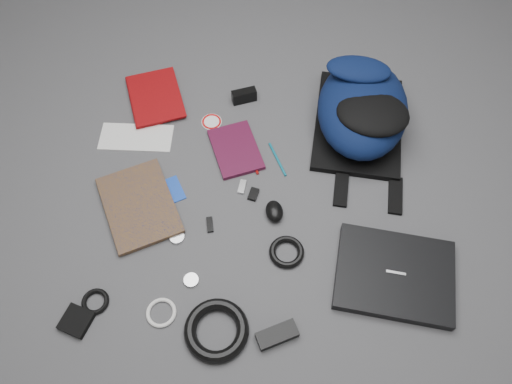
{
  "coord_description": "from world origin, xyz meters",
  "views": [
    {
      "loc": [
        -0.02,
        -0.79,
        1.39
      ],
      "look_at": [
        0.0,
        0.0,
        0.02
      ],
      "focal_mm": 35.0,
      "sensor_mm": 36.0,
      "label": 1
    }
  ],
  "objects_px": {
    "pouch": "(76,321)",
    "dvd_case": "(236,149)",
    "textbook_red": "(130,103)",
    "comic_book": "(107,217)",
    "backpack": "(363,108)",
    "mouse": "(274,211)",
    "compact_camera": "(244,96)",
    "power_brick": "(277,335)",
    "laptop": "(395,275)"
  },
  "relations": [
    {
      "from": "laptop",
      "to": "comic_book",
      "type": "distance_m",
      "value": 0.89
    },
    {
      "from": "textbook_red",
      "to": "mouse",
      "type": "relative_size",
      "value": 3.18
    },
    {
      "from": "textbook_red",
      "to": "compact_camera",
      "type": "relative_size",
      "value": 2.77
    },
    {
      "from": "laptop",
      "to": "power_brick",
      "type": "relative_size",
      "value": 2.96
    },
    {
      "from": "comic_book",
      "to": "pouch",
      "type": "xyz_separation_m",
      "value": [
        -0.04,
        -0.32,
        -0.0
      ]
    },
    {
      "from": "pouch",
      "to": "mouse",
      "type": "bearing_deg",
      "value": 30.1
    },
    {
      "from": "textbook_red",
      "to": "mouse",
      "type": "xyz_separation_m",
      "value": [
        0.5,
        -0.45,
        0.01
      ]
    },
    {
      "from": "comic_book",
      "to": "pouch",
      "type": "relative_size",
      "value": 3.69
    },
    {
      "from": "textbook_red",
      "to": "compact_camera",
      "type": "height_order",
      "value": "compact_camera"
    },
    {
      "from": "compact_camera",
      "to": "power_brick",
      "type": "distance_m",
      "value": 0.85
    },
    {
      "from": "textbook_red",
      "to": "mouse",
      "type": "bearing_deg",
      "value": -57.45
    },
    {
      "from": "backpack",
      "to": "textbook_red",
      "type": "distance_m",
      "value": 0.81
    },
    {
      "from": "comic_book",
      "to": "power_brick",
      "type": "height_order",
      "value": "power_brick"
    },
    {
      "from": "laptop",
      "to": "comic_book",
      "type": "bearing_deg",
      "value": 178.47
    },
    {
      "from": "laptop",
      "to": "textbook_red",
      "type": "height_order",
      "value": "laptop"
    },
    {
      "from": "backpack",
      "to": "comic_book",
      "type": "xyz_separation_m",
      "value": [
        -0.83,
        -0.35,
        -0.09
      ]
    },
    {
      "from": "textbook_red",
      "to": "comic_book",
      "type": "relative_size",
      "value": 0.84
    },
    {
      "from": "backpack",
      "to": "textbook_red",
      "type": "xyz_separation_m",
      "value": [
        -0.8,
        0.11,
        -0.08
      ]
    },
    {
      "from": "comic_book",
      "to": "dvd_case",
      "type": "distance_m",
      "value": 0.47
    },
    {
      "from": "laptop",
      "to": "dvd_case",
      "type": "distance_m",
      "value": 0.65
    },
    {
      "from": "laptop",
      "to": "power_brick",
      "type": "distance_m",
      "value": 0.39
    },
    {
      "from": "compact_camera",
      "to": "power_brick",
      "type": "height_order",
      "value": "compact_camera"
    },
    {
      "from": "laptop",
      "to": "power_brick",
      "type": "height_order",
      "value": "laptop"
    },
    {
      "from": "textbook_red",
      "to": "comic_book",
      "type": "xyz_separation_m",
      "value": [
        -0.03,
        -0.46,
        -0.0
      ]
    },
    {
      "from": "backpack",
      "to": "mouse",
      "type": "bearing_deg",
      "value": -121.49
    },
    {
      "from": "comic_book",
      "to": "dvd_case",
      "type": "relative_size",
      "value": 1.41
    },
    {
      "from": "backpack",
      "to": "power_brick",
      "type": "xyz_separation_m",
      "value": [
        -0.31,
        -0.72,
        -0.08
      ]
    },
    {
      "from": "dvd_case",
      "to": "pouch",
      "type": "distance_m",
      "value": 0.73
    },
    {
      "from": "compact_camera",
      "to": "laptop",
      "type": "bearing_deg",
      "value": -72.72
    },
    {
      "from": "mouse",
      "to": "power_brick",
      "type": "relative_size",
      "value": 0.67
    },
    {
      "from": "pouch",
      "to": "dvd_case",
      "type": "bearing_deg",
      "value": 52.14
    },
    {
      "from": "backpack",
      "to": "textbook_red",
      "type": "bearing_deg",
      "value": -177.47
    },
    {
      "from": "dvd_case",
      "to": "pouch",
      "type": "bearing_deg",
      "value": -144.62
    },
    {
      "from": "textbook_red",
      "to": "backpack",
      "type": "bearing_deg",
      "value": -22.85
    },
    {
      "from": "comic_book",
      "to": "laptop",
      "type": "bearing_deg",
      "value": -35.4
    },
    {
      "from": "textbook_red",
      "to": "comic_book",
      "type": "distance_m",
      "value": 0.46
    },
    {
      "from": "textbook_red",
      "to": "dvd_case",
      "type": "xyz_separation_m",
      "value": [
        0.37,
        -0.21,
        -0.01
      ]
    },
    {
      "from": "comic_book",
      "to": "textbook_red",
      "type": "bearing_deg",
      "value": 64.85
    },
    {
      "from": "backpack",
      "to": "mouse",
      "type": "distance_m",
      "value": 0.47
    },
    {
      "from": "comic_book",
      "to": "compact_camera",
      "type": "relative_size",
      "value": 3.31
    },
    {
      "from": "mouse",
      "to": "power_brick",
      "type": "bearing_deg",
      "value": -99.02
    },
    {
      "from": "textbook_red",
      "to": "mouse",
      "type": "distance_m",
      "value": 0.67
    },
    {
      "from": "textbook_red",
      "to": "dvd_case",
      "type": "relative_size",
      "value": 1.18
    },
    {
      "from": "pouch",
      "to": "laptop",
      "type": "bearing_deg",
      "value": 7.11
    },
    {
      "from": "dvd_case",
      "to": "pouch",
      "type": "xyz_separation_m",
      "value": [
        -0.45,
        -0.57,
        0.0
      ]
    },
    {
      "from": "compact_camera",
      "to": "mouse",
      "type": "height_order",
      "value": "compact_camera"
    },
    {
      "from": "mouse",
      "to": "pouch",
      "type": "xyz_separation_m",
      "value": [
        -0.57,
        -0.33,
        -0.01
      ]
    },
    {
      "from": "dvd_case",
      "to": "laptop",
      "type": "bearing_deg",
      "value": -61.61
    },
    {
      "from": "laptop",
      "to": "comic_book",
      "type": "height_order",
      "value": "laptop"
    },
    {
      "from": "compact_camera",
      "to": "pouch",
      "type": "distance_m",
      "value": 0.93
    }
  ]
}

